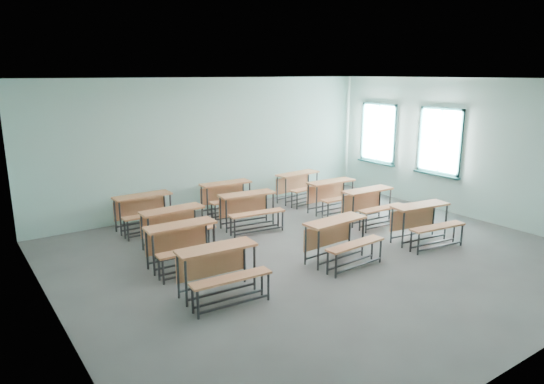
{
  "coord_description": "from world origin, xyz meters",
  "views": [
    {
      "loc": [
        -5.55,
        -6.47,
        3.3
      ],
      "look_at": [
        -0.21,
        1.2,
        1.0
      ],
      "focal_mm": 32.0,
      "sensor_mm": 36.0,
      "label": 1
    }
  ],
  "objects": [
    {
      "name": "room",
      "position": [
        0.08,
        0.03,
        1.6
      ],
      "size": [
        9.04,
        8.04,
        3.24
      ],
      "color": "slate",
      "rests_on": "ground"
    },
    {
      "name": "desk_unit_r3c0",
      "position": [
        -2.09,
        3.26,
        0.51
      ],
      "size": [
        1.24,
        0.84,
        0.77
      ],
      "rotation": [
        0.0,
        0.0,
        0.02
      ],
      "color": "#C67347",
      "rests_on": "ground"
    },
    {
      "name": "desk_unit_r0c0",
      "position": [
        -2.33,
        -0.47,
        0.51
      ],
      "size": [
        1.28,
        0.9,
        0.77
      ],
      "rotation": [
        0.0,
        0.0,
        -0.07
      ],
      "color": "#C67347",
      "rests_on": "ground"
    },
    {
      "name": "desk_unit_r3c1",
      "position": [
        -0.03,
        3.29,
        0.51
      ],
      "size": [
        1.27,
        0.89,
        0.77
      ],
      "rotation": [
        0.0,
        0.0,
        -0.06
      ],
      "color": "#C67347",
      "rests_on": "ground"
    },
    {
      "name": "desk_unit_r2c1",
      "position": [
        -0.19,
        2.1,
        0.51
      ],
      "size": [
        1.31,
        0.96,
        0.77
      ],
      "rotation": [
        0.0,
        0.0,
        -0.12
      ],
      "color": "#C67347",
      "rests_on": "ground"
    },
    {
      "name": "desk_unit_r1c2",
      "position": [
        2.24,
        0.86,
        0.51
      ],
      "size": [
        1.26,
        0.87,
        0.77
      ],
      "rotation": [
        0.0,
        0.0,
        -0.04
      ],
      "color": "#C67347",
      "rests_on": "ground"
    },
    {
      "name": "desk_unit_r2c2",
      "position": [
        2.15,
        1.99,
        0.51
      ],
      "size": [
        1.25,
        0.86,
        0.77
      ],
      "rotation": [
        0.0,
        0.0,
        -0.03
      ],
      "color": "#C67347",
      "rests_on": "ground"
    },
    {
      "name": "desk_unit_r3c2",
      "position": [
        2.09,
        3.22,
        0.51
      ],
      "size": [
        1.3,
        0.93,
        0.77
      ],
      "rotation": [
        0.0,
        0.0,
        0.1
      ],
      "color": "#C67347",
      "rests_on": "ground"
    },
    {
      "name": "desk_unit_r0c1",
      "position": [
        0.09,
        -0.46,
        0.51
      ],
      "size": [
        1.27,
        0.89,
        0.77
      ],
      "rotation": [
        0.0,
        0.0,
        0.06
      ],
      "color": "#C67347",
      "rests_on": "ground"
    },
    {
      "name": "desk_unit_r2c0",
      "position": [
        -2.01,
        1.86,
        0.51
      ],
      "size": [
        1.25,
        0.85,
        0.77
      ],
      "rotation": [
        0.0,
        0.0,
        0.03
      ],
      "color": "#C67347",
      "rests_on": "ground"
    },
    {
      "name": "desk_unit_r0c2",
      "position": [
        2.14,
        -0.66,
        0.51
      ],
      "size": [
        1.32,
        0.98,
        0.77
      ],
      "rotation": [
        0.0,
        0.0,
        -0.13
      ],
      "color": "#C67347",
      "rests_on": "ground"
    },
    {
      "name": "desk_unit_r1c0",
      "position": [
        -2.29,
        0.88,
        0.51
      ],
      "size": [
        1.25,
        0.86,
        0.77
      ],
      "rotation": [
        0.0,
        0.0,
        -0.03
      ],
      "color": "#C67347",
      "rests_on": "ground"
    }
  ]
}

